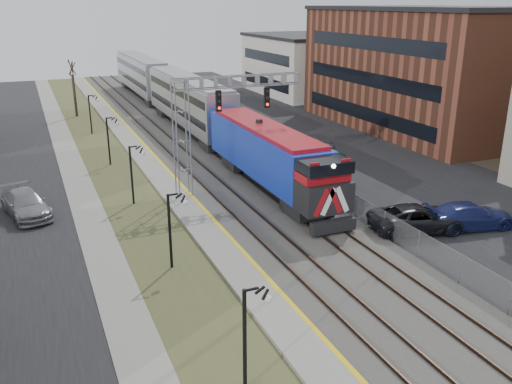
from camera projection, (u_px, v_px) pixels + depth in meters
street_west at (12, 187)px, 39.55m from camera, size 7.00×120.00×0.04m
sidewalk at (77, 179)px, 41.21m from camera, size 2.00×120.00×0.08m
grass_median at (117, 175)px, 42.31m from camera, size 4.00×120.00×0.06m
platform at (154, 169)px, 43.39m from camera, size 2.00×120.00×0.24m
ballast_bed at (214, 163)px, 45.24m from camera, size 8.00×120.00×0.20m
parking_lot at (338, 149)px, 49.68m from camera, size 16.00×120.00×0.04m
platform_edge at (165, 167)px, 43.67m from camera, size 0.24×120.00×0.01m
track_near at (190, 163)px, 44.44m from camera, size 1.58×120.00×0.15m
track_far at (230, 159)px, 45.73m from camera, size 1.58×120.00×0.15m
train at (178, 99)px, 58.79m from camera, size 3.00×63.05×5.33m
signal_gantry at (206, 116)px, 36.30m from camera, size 9.00×1.07×8.15m
lampposts at (168, 230)px, 27.14m from camera, size 0.14×62.14×4.00m
fence at (260, 150)px, 46.55m from camera, size 0.04×120.00×1.60m
buildings_east at (495, 77)px, 49.43m from camera, size 16.00×76.00×15.00m
car_lot_c at (417, 219)px, 31.70m from camera, size 6.13×3.77×1.59m
car_lot_d at (469, 216)px, 32.11m from camera, size 5.70×3.10×1.57m
car_lot_e at (314, 145)px, 48.51m from camera, size 4.19×2.95×1.32m
car_lot_f at (317, 156)px, 44.77m from camera, size 4.78×2.06×1.53m
car_street_b at (26, 204)px, 34.05m from camera, size 3.35×5.68×1.55m
car_lot_g at (236, 118)px, 59.82m from camera, size 5.15×3.31×1.32m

